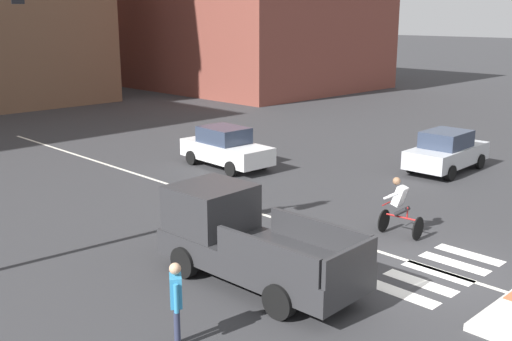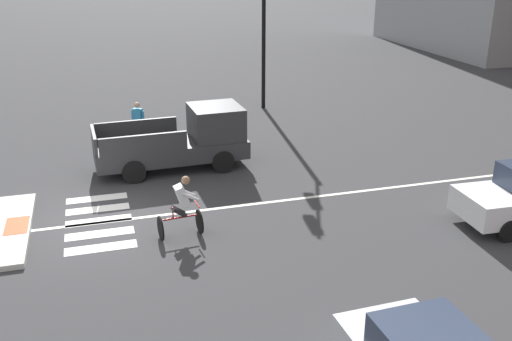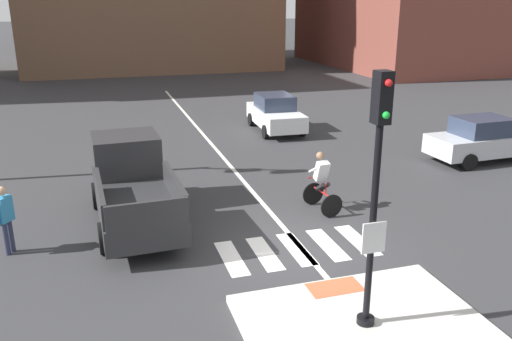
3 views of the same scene
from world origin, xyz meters
name	(u,v)px [view 2 (image 2 of 3)]	position (x,y,z in m)	size (l,w,h in m)	color
ground_plane	(96,221)	(0.00, 0.00, 0.00)	(300.00, 300.00, 0.00)	#333335
tactile_pad_front	(17,225)	(0.00, -2.05, 0.15)	(1.10, 0.60, 0.01)	#DB5B38
crosswalk_stripe_a	(97,198)	(-1.62, 0.07, 0.00)	(0.44, 1.80, 0.01)	silver
crosswalk_stripe_b	(98,209)	(-0.81, 0.07, 0.00)	(0.44, 1.80, 0.01)	silver
crosswalk_stripe_c	(99,221)	(0.00, 0.07, 0.00)	(0.44, 1.80, 0.01)	silver
crosswalk_stripe_d	(100,234)	(0.81, 0.07, 0.00)	(0.44, 1.80, 0.01)	silver
crosswalk_stripe_e	(101,248)	(1.62, 0.07, 0.00)	(0.44, 1.80, 0.01)	silver
lane_centre_line	(416,185)	(0.12, 10.00, 0.00)	(0.14, 28.00, 0.01)	silver
traffic_light_mast	(262,1)	(-9.36, 7.63, 5.02)	(3.85, 1.65, 7.40)	black
pickup_truck_charcoal_westbound_near	(185,140)	(-3.57, 3.14, 0.98)	(2.21, 5.17, 2.08)	#2D2D30
cyclist	(182,206)	(1.55, 2.19, 0.87)	(0.77, 1.15, 1.68)	black
pedestrian_at_curb_left	(138,120)	(-6.55, 1.85, 0.98)	(0.39, 0.46, 1.67)	#2D334C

